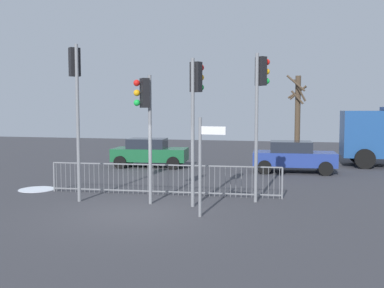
% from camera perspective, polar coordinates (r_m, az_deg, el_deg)
% --- Properties ---
extents(ground_plane, '(60.00, 60.00, 0.00)m').
position_cam_1_polar(ground_plane, '(12.69, -7.71, -8.98)').
color(ground_plane, '#38383D').
extents(traffic_light_mid_left, '(0.48, 0.45, 4.01)m').
position_cam_1_polar(traffic_light_mid_left, '(13.53, -6.13, 4.44)').
color(traffic_light_mid_left, slate).
rests_on(traffic_light_mid_left, ground).
extents(traffic_light_foreground_left, '(0.39, 0.54, 4.48)m').
position_cam_1_polar(traffic_light_foreground_left, '(13.25, 0.47, 5.94)').
color(traffic_light_foreground_left, slate).
rests_on(traffic_light_foreground_left, ground).
extents(traffic_light_foreground_right, '(0.48, 0.45, 5.01)m').
position_cam_1_polar(traffic_light_foreground_right, '(14.50, -14.98, 7.15)').
color(traffic_light_foreground_right, slate).
rests_on(traffic_light_foreground_right, ground).
extents(traffic_light_rear_left, '(0.46, 0.48, 4.71)m').
position_cam_1_polar(traffic_light_rear_left, '(14.04, 8.88, 6.48)').
color(traffic_light_rear_left, slate).
rests_on(traffic_light_rear_left, ground).
extents(direction_sign_post, '(0.78, 0.20, 2.74)m').
position_cam_1_polar(direction_sign_post, '(11.91, 1.36, -2.26)').
color(direction_sign_post, slate).
rests_on(direction_sign_post, ground).
extents(pedestrian_guard_railing, '(8.12, 0.72, 1.07)m').
position_cam_1_polar(pedestrian_guard_railing, '(15.16, -3.80, -4.60)').
color(pedestrian_guard_railing, slate).
rests_on(pedestrian_guard_railing, ground).
extents(car_blue_far, '(3.91, 2.15, 1.47)m').
position_cam_1_polar(car_blue_far, '(21.13, 13.07, -1.56)').
color(car_blue_far, navy).
rests_on(car_blue_far, ground).
extents(car_green_trailing, '(3.97, 2.29, 1.47)m').
position_cam_1_polar(car_green_trailing, '(22.66, -5.57, -1.06)').
color(car_green_trailing, '#195933').
rests_on(car_green_trailing, ground).
extents(bare_tree_left, '(1.27, 1.43, 5.12)m').
position_cam_1_polar(bare_tree_left, '(28.48, 13.62, 4.00)').
color(bare_tree_left, '#473828').
rests_on(bare_tree_left, ground).
extents(snow_patch_kerb, '(1.33, 1.33, 0.01)m').
position_cam_1_polar(snow_patch_kerb, '(17.22, -19.58, -5.61)').
color(snow_patch_kerb, silver).
rests_on(snow_patch_kerb, ground).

